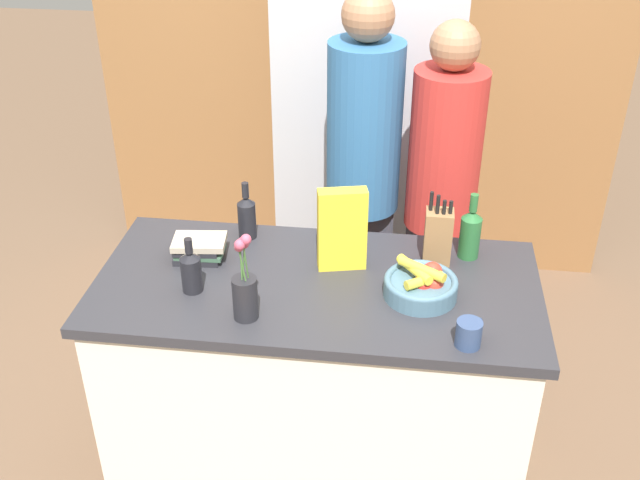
{
  "coord_description": "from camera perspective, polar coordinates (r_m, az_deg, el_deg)",
  "views": [
    {
      "loc": [
        0.29,
        -2.2,
        2.42
      ],
      "look_at": [
        0.0,
        0.09,
        1.03
      ],
      "focal_mm": 42.0,
      "sensor_mm": 36.0,
      "label": 1
    }
  ],
  "objects": [
    {
      "name": "ground_plane",
      "position": [
        3.29,
        -0.22,
        -16.37
      ],
      "size": [
        14.0,
        14.0,
        0.0
      ],
      "primitive_type": "plane",
      "color": "brown"
    },
    {
      "name": "kitchen_island",
      "position": [
        2.97,
        -0.24,
        -10.44
      ],
      "size": [
        1.6,
        0.76,
        0.91
      ],
      "color": "silver",
      "rests_on": "ground_plane"
    },
    {
      "name": "back_wall_wood",
      "position": [
        4.04,
        2.95,
        14.97
      ],
      "size": [
        2.8,
        0.12,
        2.6
      ],
      "color": "olive",
      "rests_on": "ground_plane"
    },
    {
      "name": "refrigerator",
      "position": [
        3.8,
        3.66,
        8.94
      ],
      "size": [
        0.86,
        0.63,
        1.98
      ],
      "color": "#B7B7BC",
      "rests_on": "ground_plane"
    },
    {
      "name": "fruit_bowl",
      "position": [
        2.62,
        7.77,
        -3.34
      ],
      "size": [
        0.26,
        0.26,
        0.12
      ],
      "color": "slate",
      "rests_on": "kitchen_island"
    },
    {
      "name": "knife_block",
      "position": [
        2.78,
        8.98,
        0.33
      ],
      "size": [
        0.1,
        0.09,
        0.28
      ],
      "color": "olive",
      "rests_on": "kitchen_island"
    },
    {
      "name": "flower_vase",
      "position": [
        2.47,
        -5.75,
        -3.84
      ],
      "size": [
        0.08,
        0.08,
        0.32
      ],
      "color": "#232328",
      "rests_on": "kitchen_island"
    },
    {
      "name": "cereal_box",
      "position": [
        2.69,
        1.69,
        0.8
      ],
      "size": [
        0.19,
        0.1,
        0.32
      ],
      "color": "yellow",
      "rests_on": "kitchen_island"
    },
    {
      "name": "coffee_mug",
      "position": [
        2.42,
        11.3,
        -6.98
      ],
      "size": [
        0.09,
        0.11,
        0.09
      ],
      "color": "#334770",
      "rests_on": "kitchen_island"
    },
    {
      "name": "book_stack",
      "position": [
        2.83,
        -9.23,
        -0.64
      ],
      "size": [
        0.21,
        0.15,
        0.08
      ],
      "color": "#232328",
      "rests_on": "kitchen_island"
    },
    {
      "name": "bottle_oil",
      "position": [
        2.84,
        11.38,
        0.57
      ],
      "size": [
        0.08,
        0.08,
        0.26
      ],
      "color": "#286633",
      "rests_on": "kitchen_island"
    },
    {
      "name": "bottle_vinegar",
      "position": [
        2.92,
        -5.6,
        1.84
      ],
      "size": [
        0.07,
        0.07,
        0.24
      ],
      "color": "black",
      "rests_on": "kitchen_island"
    },
    {
      "name": "bottle_wine",
      "position": [
        2.64,
        -9.8,
        -2.3
      ],
      "size": [
        0.07,
        0.07,
        0.21
      ],
      "color": "black",
      "rests_on": "kitchen_island"
    },
    {
      "name": "person_at_sink",
      "position": [
        3.21,
        3.29,
        5.19
      ],
      "size": [
        0.31,
        0.31,
        1.79
      ],
      "rotation": [
        0.0,
        0.0,
        0.35
      ],
      "color": "#383842",
      "rests_on": "ground_plane"
    },
    {
      "name": "person_in_blue",
      "position": [
        3.22,
        9.23,
        3.62
      ],
      "size": [
        0.3,
        0.3,
        1.69
      ],
      "rotation": [
        0.0,
        0.0,
        -0.39
      ],
      "color": "#383842",
      "rests_on": "ground_plane"
    }
  ]
}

